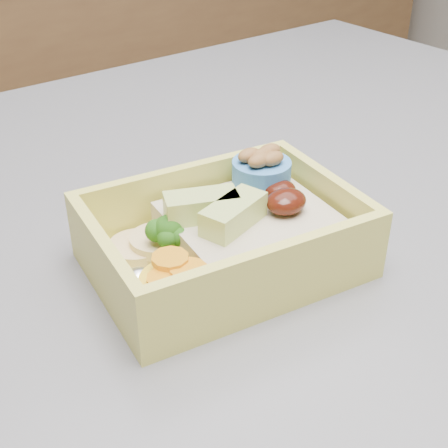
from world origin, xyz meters
TOP-DOWN VIEW (x-y plane):
  - bento_box at (0.10, -0.09)m, footprint 0.18×0.14m

SIDE VIEW (x-z plane):
  - bento_box at x=0.10m, z-range 0.91..0.97m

